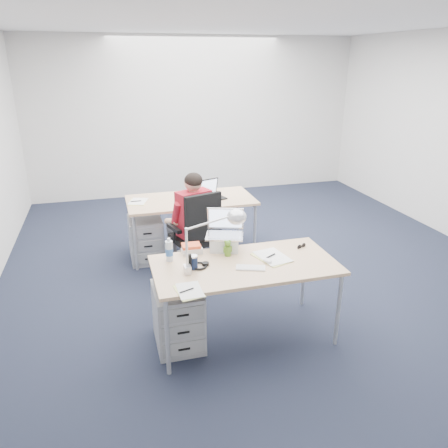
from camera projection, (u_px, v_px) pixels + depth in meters
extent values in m
plane|color=black|center=(260.00, 271.00, 5.28)|extent=(7.00, 7.00, 0.00)
cube|color=beige|center=(196.00, 117.00, 7.93)|extent=(6.00, 0.02, 2.80)
cube|color=white|center=(268.00, 15.00, 4.28)|extent=(6.00, 7.00, 0.01)
cube|color=tan|center=(245.00, 265.00, 3.80)|extent=(1.60, 0.80, 0.03)
cylinder|color=#B7BABC|center=(167.00, 337.00, 3.43)|extent=(0.04, 0.04, 0.70)
cylinder|color=#B7BABC|center=(338.00, 310.00, 3.80)|extent=(0.04, 0.04, 0.70)
cylinder|color=#B7BABC|center=(156.00, 294.00, 4.06)|extent=(0.04, 0.04, 0.70)
cylinder|color=#B7BABC|center=(304.00, 274.00, 4.44)|extent=(0.04, 0.04, 0.70)
cube|color=tan|center=(191.00, 200.00, 5.55)|extent=(1.60, 0.80, 0.03)
cylinder|color=#B7BABC|center=(135.00, 243.00, 5.18)|extent=(0.04, 0.04, 0.70)
cylinder|color=#B7BABC|center=(255.00, 231.00, 5.55)|extent=(0.04, 0.04, 0.70)
cylinder|color=#B7BABC|center=(131.00, 223.00, 5.81)|extent=(0.04, 0.04, 0.70)
cylinder|color=#B7BABC|center=(238.00, 213.00, 6.18)|extent=(0.04, 0.04, 0.70)
cylinder|color=black|center=(195.00, 255.00, 5.08)|extent=(0.05, 0.05, 0.41)
cube|color=black|center=(194.00, 238.00, 5.00)|extent=(0.56, 0.56, 0.07)
cube|color=black|center=(203.00, 217.00, 4.70)|extent=(0.43, 0.17, 0.51)
cube|color=#A91826|center=(194.00, 213.00, 4.90)|extent=(0.42, 0.31, 0.52)
sphere|color=tan|center=(193.00, 182.00, 4.78)|extent=(0.20, 0.20, 0.20)
cube|color=#A6A9AC|center=(178.00, 317.00, 3.84)|extent=(0.40, 0.50, 0.55)
cube|color=#A6A9AC|center=(146.00, 239.00, 5.49)|extent=(0.40, 0.50, 0.55)
cube|color=white|center=(251.00, 268.00, 3.71)|extent=(0.27, 0.18, 0.01)
ellipsoid|color=white|center=(267.00, 261.00, 3.81)|extent=(0.09, 0.11, 0.04)
cylinder|color=#131E3C|center=(193.00, 262.00, 3.69)|extent=(0.09, 0.09, 0.12)
cylinder|color=silver|center=(169.00, 249.00, 3.82)|extent=(0.08, 0.08, 0.21)
cube|color=silver|center=(192.00, 249.00, 4.00)|extent=(0.22, 0.20, 0.08)
cube|color=black|center=(189.00, 262.00, 3.65)|extent=(0.04, 0.03, 0.15)
cube|color=#E8EC89|center=(189.00, 291.00, 3.34)|extent=(0.20, 0.27, 0.01)
cube|color=#E8EC89|center=(272.00, 257.00, 3.90)|extent=(0.31, 0.38, 0.01)
cylinder|color=white|center=(203.00, 193.00, 5.63)|extent=(0.07, 0.07, 0.09)
cube|color=white|center=(137.00, 202.00, 5.42)|extent=(0.27, 0.33, 0.01)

